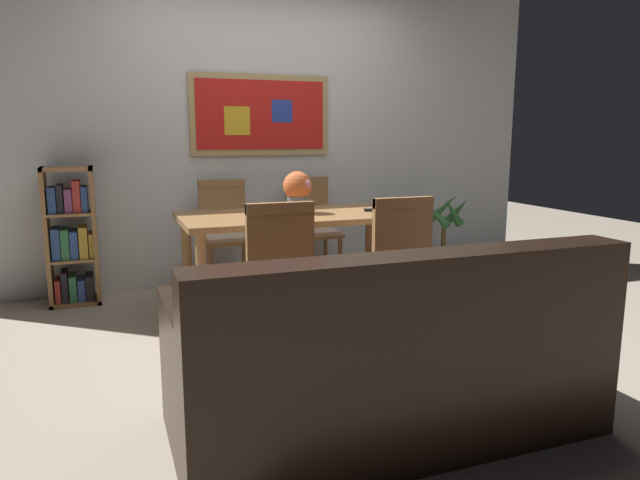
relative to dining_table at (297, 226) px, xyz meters
name	(u,v)px	position (x,y,z in m)	size (l,w,h in m)	color
ground_plane	(328,335)	(0.04, -0.52, -0.63)	(12.00, 12.00, 0.00)	tan
wall_back_with_painting	(260,131)	(0.04, 1.09, 0.67)	(5.20, 0.14, 2.60)	silver
dining_table	(297,226)	(0.00, 0.00, 0.00)	(1.62, 0.82, 0.72)	#9E7042
dining_chair_far_right	(311,222)	(0.38, 0.78, -0.09)	(0.40, 0.41, 0.91)	#9E7042
dining_chair_near_right	(394,257)	(0.37, -0.76, -0.09)	(0.40, 0.41, 0.91)	#9E7042
dining_chair_near_left	(276,266)	(-0.37, -0.75, -0.09)	(0.40, 0.41, 0.91)	#9E7042
dining_chair_far_left	(225,227)	(-0.36, 0.77, -0.09)	(0.40, 0.41, 0.91)	#9E7042
leather_couch	(390,364)	(-0.17, -1.77, -0.32)	(1.80, 0.84, 0.84)	black
bookshelf	(72,240)	(-1.50, 0.82, -0.14)	(0.36, 0.28, 1.04)	#9E7042
potted_ivy	(408,246)	(1.33, 0.78, -0.37)	(0.32, 0.32, 0.52)	brown
potted_palm	(442,249)	(1.45, 0.39, -0.34)	(0.45, 0.45, 0.78)	brown
flower_vase	(298,190)	(0.02, 0.02, 0.26)	(0.20, 0.20, 0.29)	slate
tv_remote	(375,210)	(0.56, -0.09, 0.10)	(0.16, 0.09, 0.02)	black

